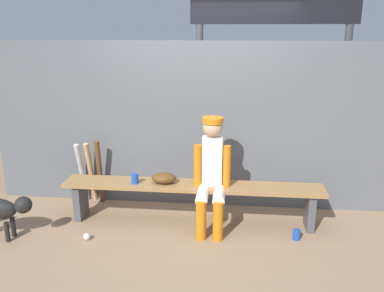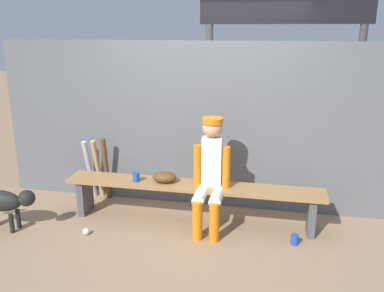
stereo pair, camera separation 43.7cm
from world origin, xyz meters
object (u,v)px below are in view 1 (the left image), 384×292
Objects in this scene: cup_on_ground at (296,235)px; scoreboard at (279,9)px; player_seated at (212,171)px; baseball_glove at (164,178)px; bat_aluminum_silver at (82,173)px; bat_wood_dark at (100,172)px; baseball at (87,237)px; bat_wood_tan at (91,172)px; dugout_bench at (192,192)px; cup_on_bench at (135,179)px.

scoreboard reaches higher than cup_on_ground.
player_seated is 0.58m from baseball_glove.
bat_aluminum_silver reaches higher than baseball_glove.
player_seated is at bearing -19.48° from bat_wood_dark.
baseball is 2.23m from cup_on_ground.
player_seated reaches higher than bat_aluminum_silver.
bat_wood_tan is at bearing 5.67° from bat_aluminum_silver.
dugout_bench is 1.28m from bat_wood_dark.
dugout_bench is 0.67m from cup_on_bench.
bat_wood_tan is 0.85m from cup_on_bench.
baseball_glove is 0.98m from bat_wood_dark.
baseball_glove reaches higher than cup_on_ground.
baseball_glove reaches higher than dugout_bench.
baseball_glove is 2.63m from scoreboard.
dugout_bench is 0.36m from baseball_glove.
bat_aluminum_silver is (-0.11, -0.01, -0.01)m from bat_wood_tan.
baseball is at bearing -81.39° from bat_wood_dark.
dugout_bench is 0.86× the size of scoreboard.
bat_wood_dark is at bearing 161.69° from dugout_bench.
dugout_bench is 3.68× the size of bat_aluminum_silver.
baseball is 0.67× the size of cup_on_bench.
cup_on_bench is at bearing -172.14° from baseball_glove.
cup_on_bench is (-0.65, -0.04, 0.15)m from dugout_bench.
bat_wood_tan is at bearing 161.92° from dugout_bench.
baseball_glove is (-0.55, 0.11, -0.15)m from player_seated.
bat_wood_tan is (-1.57, 0.55, -0.27)m from player_seated.
baseball_glove reaches higher than baseball.
bat_wood_tan is 2.62m from cup_on_ground.
baseball is at bearing -161.77° from player_seated.
cup_on_ground is 1.00× the size of cup_on_bench.
cup_on_ground is at bearing -14.08° from dugout_bench.
bat_wood_dark is 0.25× the size of scoreboard.
bat_aluminum_silver is 7.29× the size of cup_on_ground.
bat_wood_dark reaches higher than cup_on_bench.
scoreboard is at bearing 61.98° from player_seated.
baseball is 0.81m from cup_on_bench.
cup_on_bench is at bearing -38.29° from bat_wood_dark.
bat_wood_dark is 0.14m from bat_wood_tan.
baseball is at bearing -138.00° from scoreboard.
bat_wood_dark is 1.05× the size of bat_wood_tan.
bat_aluminum_silver is 0.24× the size of scoreboard.
scoreboard reaches higher than dugout_bench.
player_seated reaches higher than baseball_glove.
cup_on_ground is 1.87m from cup_on_bench.
bat_aluminum_silver is 2.72m from cup_on_ground.
cup_on_bench is 2.83m from scoreboard.
cup_on_ground is at bearing -15.35° from bat_aluminum_silver.
bat_wood_tan is at bearing 105.56° from baseball.
bat_aluminum_silver is (-1.68, 0.53, -0.28)m from player_seated.
scoreboard reaches higher than bat_wood_tan.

